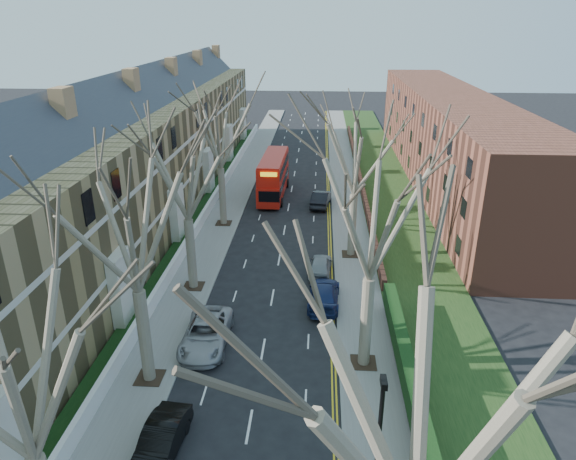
# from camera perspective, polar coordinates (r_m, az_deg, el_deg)

# --- Properties ---
(pavement_left) EXTENTS (3.00, 102.00, 0.12)m
(pavement_left) POSITION_cam_1_polar(r_m,az_deg,el_deg) (58.06, -5.51, 4.75)
(pavement_left) COLOR slate
(pavement_left) RESTS_ON ground
(pavement_right) EXTENTS (3.00, 102.00, 0.12)m
(pavement_right) POSITION_cam_1_polar(r_m,az_deg,el_deg) (57.44, 6.43, 4.51)
(pavement_right) COLOR slate
(pavement_right) RESTS_ON ground
(terrace_left) EXTENTS (9.70, 78.00, 13.60)m
(terrace_left) POSITION_cam_1_polar(r_m,az_deg,el_deg) (50.93, -15.75, 7.86)
(terrace_left) COLOR olive
(terrace_left) RESTS_ON ground
(flats_right) EXTENTS (13.97, 54.00, 10.00)m
(flats_right) POSITION_cam_1_polar(r_m,az_deg,el_deg) (61.65, 17.33, 9.64)
(flats_right) COLOR brown
(flats_right) RESTS_ON ground
(wall_hedge_right) EXTENTS (0.70, 24.00, 1.80)m
(wall_hedge_right) POSITION_cam_1_polar(r_m,az_deg,el_deg) (24.68, 14.55, -20.86)
(wall_hedge_right) COLOR #563225
(wall_hedge_right) RESTS_ON ground
(front_wall_left) EXTENTS (0.30, 78.00, 1.00)m
(front_wall_left) POSITION_cam_1_polar(r_m,az_deg,el_deg) (50.75, -8.75, 2.58)
(front_wall_left) COLOR white
(front_wall_left) RESTS_ON ground
(grass_verge_right) EXTENTS (6.00, 102.00, 0.06)m
(grass_verge_right) POSITION_cam_1_polar(r_m,az_deg,el_deg) (57.82, 10.91, 4.46)
(grass_verge_right) COLOR #183212
(grass_verge_right) RESTS_ON ground
(tree_left_near) EXTENTS (9.80, 9.80, 13.73)m
(tree_left_near) POSITION_cam_1_polar(r_m,az_deg,el_deg) (16.98, -28.64, -12.15)
(tree_left_near) COLOR #746853
(tree_left_near) RESTS_ON ground
(tree_left_mid) EXTENTS (10.50, 10.50, 14.71)m
(tree_left_mid) POSITION_cam_1_polar(r_m,az_deg,el_deg) (24.66, -17.30, 2.00)
(tree_left_mid) COLOR #746853
(tree_left_mid) RESTS_ON ground
(tree_left_far) EXTENTS (10.15, 10.15, 14.22)m
(tree_left_far) POSITION_cam_1_polar(r_m,az_deg,el_deg) (33.83, -11.53, 7.51)
(tree_left_far) COLOR #746853
(tree_left_far) RESTS_ON ground
(tree_left_dist) EXTENTS (10.50, 10.50, 14.71)m
(tree_left_dist) POSITION_cam_1_polar(r_m,az_deg,el_deg) (45.16, -7.74, 11.92)
(tree_left_dist) COLOR #746853
(tree_left_dist) RESTS_ON ground
(tree_right_near) EXTENTS (10.85, 10.85, 15.20)m
(tree_right_near) POSITION_cam_1_polar(r_m,az_deg,el_deg) (12.73, 15.73, -17.18)
(tree_right_near) COLOR #746853
(tree_right_near) RESTS_ON ground
(tree_right_mid) EXTENTS (10.50, 10.50, 14.71)m
(tree_right_mid) POSITION_cam_1_polar(r_m,az_deg,el_deg) (25.10, 9.59, 3.09)
(tree_right_mid) COLOR #746853
(tree_right_mid) RESTS_ON ground
(tree_right_far) EXTENTS (10.15, 10.15, 14.22)m
(tree_right_far) POSITION_cam_1_polar(r_m,az_deg,el_deg) (38.60, 7.63, 9.62)
(tree_right_far) COLOR #746853
(tree_right_far) RESTS_ON ground
(double_decker_bus) EXTENTS (2.80, 10.14, 4.25)m
(double_decker_bus) POSITION_cam_1_polar(r_m,az_deg,el_deg) (54.49, -1.62, 5.87)
(double_decker_bus) COLOR red
(double_decker_bus) RESTS_ON ground
(car_left_mid) EXTENTS (1.87, 4.45, 1.43)m
(car_left_mid) POSITION_cam_1_polar(r_m,az_deg,el_deg) (24.82, -13.93, -21.78)
(car_left_mid) COLOR black
(car_left_mid) RESTS_ON ground
(car_left_far) EXTENTS (2.62, 5.54, 1.53)m
(car_left_far) POSITION_cam_1_polar(r_m,az_deg,el_deg) (30.83, -9.09, -11.27)
(car_left_far) COLOR #98989D
(car_left_far) RESTS_ON ground
(car_right_near) EXTENTS (2.24, 5.09, 1.45)m
(car_right_near) POSITION_cam_1_polar(r_m,az_deg,el_deg) (34.46, 4.01, -7.15)
(car_right_near) COLOR navy
(car_right_near) RESTS_ON ground
(car_right_mid) EXTENTS (1.91, 4.08, 1.35)m
(car_right_mid) POSITION_cam_1_polar(r_m,az_deg,el_deg) (38.36, 3.61, -3.94)
(car_right_mid) COLOR gray
(car_right_mid) RESTS_ON ground
(car_right_far) EXTENTS (2.23, 4.90, 1.56)m
(car_right_far) POSITION_cam_1_polar(r_m,az_deg,el_deg) (52.04, 3.67, 3.51)
(car_right_far) COLOR black
(car_right_far) RESTS_ON ground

